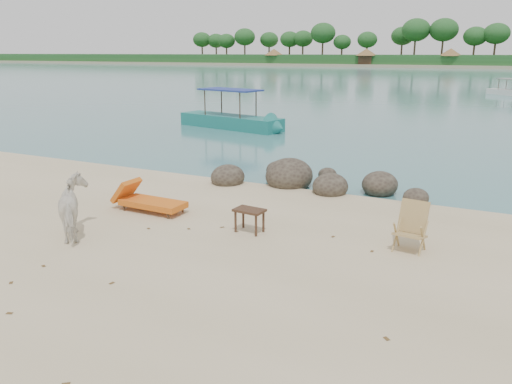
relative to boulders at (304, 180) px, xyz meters
The scene contains 11 objects.
water 83.65m from the boulders, 90.15° to the left, with size 400.00×400.00×0.00m, color #396E73.
far_shore 163.65m from the boulders, 90.07° to the left, with size 420.00×90.00×1.40m, color tan.
far_scenery 130.38m from the boulders, 90.08° to the left, with size 420.00×18.00×9.50m.
boulders is the anchor object (origin of this frame).
cow 6.69m from the boulders, 115.48° to the right, with size 0.68×1.50×1.27m, color white.
side_table 4.23m from the boulders, 85.65° to the right, with size 0.64×0.42×0.52m, color #361F15, non-canonical shape.
lounge_chair 4.65m from the boulders, 122.06° to the right, with size 2.07×0.72×0.62m, color orange, non-canonical shape.
deck_chair 5.24m from the boulders, 46.19° to the right, with size 0.61×0.67×0.95m, color tan, non-canonical shape.
boat_near 12.45m from the boulders, 128.85° to the left, with size 6.73×1.51×3.27m, color #196C67, non-canonical shape.
boat_mid 39.52m from the boulders, 82.01° to the left, with size 4.98×1.12×2.44m, color silver, non-canonical shape.
dead_leaves 6.70m from the boulders, 95.46° to the right, with size 8.67×6.22×0.00m.
Camera 1 is at (5.14, -7.00, 3.81)m, focal length 35.00 mm.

